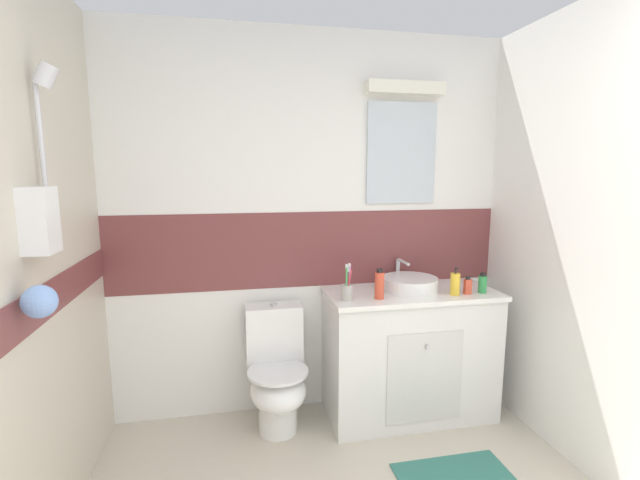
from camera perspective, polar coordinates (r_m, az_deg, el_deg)
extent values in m
cube|color=white|center=(3.13, -1.15, -13.32)|extent=(3.20, 0.10, 0.85)
cube|color=brown|center=(2.94, -1.18, -1.07)|extent=(3.20, 0.10, 0.50)
cube|color=white|center=(2.91, -1.25, 15.13)|extent=(3.20, 0.10, 1.15)
cube|color=silver|center=(3.01, 10.60, 11.10)|extent=(0.48, 0.02, 0.66)
cube|color=white|center=(3.02, 11.13, 18.96)|extent=(0.52, 0.10, 0.08)
cube|color=brown|center=(1.86, -36.19, -9.77)|extent=(0.01, 3.48, 0.16)
cube|color=white|center=(2.01, -32.85, 2.17)|extent=(0.10, 0.14, 0.26)
cylinder|color=silver|center=(2.14, -32.65, 10.16)|extent=(0.02, 0.02, 0.57)
cylinder|color=silver|center=(2.16, -32.28, 17.79)|extent=(0.10, 0.07, 0.11)
sphere|color=#7FA5E5|center=(1.91, -32.85, -6.79)|extent=(0.12, 0.12, 0.12)
cube|color=silver|center=(3.04, 11.56, -14.52)|extent=(1.08, 0.49, 0.82)
cube|color=white|center=(2.89, 11.90, -6.84)|extent=(1.10, 0.51, 0.03)
cube|color=silver|center=(2.85, 13.56, -17.14)|extent=(0.49, 0.01, 0.57)
cylinder|color=silver|center=(2.76, 13.87, -13.44)|extent=(0.02, 0.02, 0.03)
cylinder|color=white|center=(2.88, 11.65, -5.65)|extent=(0.36, 0.36, 0.09)
cylinder|color=#B3B3B8|center=(2.87, 11.67, -4.93)|extent=(0.29, 0.29, 0.01)
cylinder|color=silver|center=(3.06, 10.15, -4.00)|extent=(0.03, 0.03, 0.17)
cylinder|color=silver|center=(2.95, 10.90, -2.85)|extent=(0.02, 0.16, 0.02)
cylinder|color=white|center=(2.95, -5.53, -22.09)|extent=(0.24, 0.24, 0.18)
ellipsoid|color=white|center=(2.82, -5.50, -19.02)|extent=(0.34, 0.42, 0.22)
cylinder|color=white|center=(2.77, -5.54, -16.79)|extent=(0.37, 0.37, 0.02)
cube|color=white|center=(2.89, -6.04, -11.96)|extent=(0.36, 0.17, 0.36)
cylinder|color=silver|center=(2.83, -6.10, -8.35)|extent=(0.04, 0.04, 0.02)
cylinder|color=#B2ADA3|center=(2.62, 3.51, -6.88)|extent=(0.07, 0.07, 0.09)
cylinder|color=#3FB259|center=(2.59, 3.50, -5.46)|extent=(0.02, 0.04, 0.18)
cube|color=white|center=(2.57, 3.52, -3.52)|extent=(0.01, 0.02, 0.03)
cylinder|color=#D872BF|center=(2.60, 3.83, -5.36)|extent=(0.01, 0.04, 0.18)
cube|color=white|center=(2.58, 3.85, -3.40)|extent=(0.01, 0.02, 0.03)
cylinder|color=#D83F4C|center=(2.60, 3.81, -5.60)|extent=(0.03, 0.03, 0.16)
cube|color=white|center=(2.58, 3.82, -3.86)|extent=(0.02, 0.02, 0.03)
cylinder|color=yellow|center=(2.85, 17.27, -5.54)|extent=(0.06, 0.06, 0.14)
cylinder|color=#262626|center=(2.83, 17.35, -3.85)|extent=(0.01, 0.01, 0.04)
cylinder|color=#262626|center=(2.82, 17.48, -3.54)|extent=(0.01, 0.02, 0.01)
cylinder|color=green|center=(2.96, 20.50, -5.46)|extent=(0.05, 0.05, 0.11)
cylinder|color=black|center=(2.94, 20.57, -4.24)|extent=(0.04, 0.04, 0.02)
cube|color=#D84C33|center=(2.90, 18.76, -5.81)|extent=(0.04, 0.03, 0.10)
cylinder|color=black|center=(2.88, 18.82, -4.70)|extent=(0.03, 0.03, 0.02)
cylinder|color=#D84C33|center=(2.66, 7.79, -5.91)|extent=(0.06, 0.06, 0.16)
cylinder|color=black|center=(2.64, 7.83, -3.99)|extent=(0.04, 0.04, 0.02)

